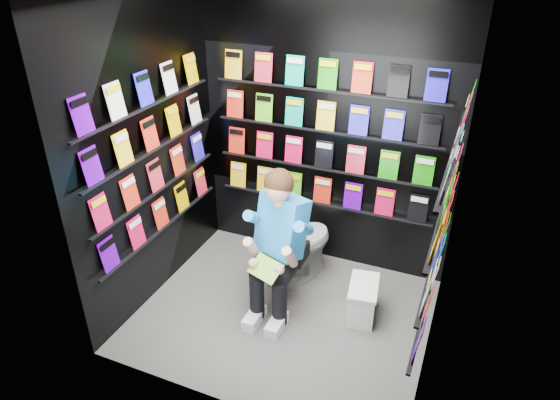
% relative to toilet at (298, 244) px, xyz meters
% --- Properties ---
extents(floor, '(2.40, 2.40, 0.00)m').
position_rel_toilet_xyz_m(floor, '(0.08, -0.56, -0.37)').
color(floor, '#595957').
rests_on(floor, ground).
extents(wall_back, '(2.40, 0.04, 2.60)m').
position_rel_toilet_xyz_m(wall_back, '(0.08, 0.44, 0.93)').
color(wall_back, black).
rests_on(wall_back, floor).
extents(wall_front, '(2.40, 0.04, 2.60)m').
position_rel_toilet_xyz_m(wall_front, '(0.08, -1.56, 0.93)').
color(wall_front, black).
rests_on(wall_front, floor).
extents(wall_left, '(0.04, 2.00, 2.60)m').
position_rel_toilet_xyz_m(wall_left, '(-1.12, -0.56, 0.93)').
color(wall_left, black).
rests_on(wall_left, floor).
extents(wall_right, '(0.04, 2.00, 2.60)m').
position_rel_toilet_xyz_m(wall_right, '(1.28, -0.56, 0.93)').
color(wall_right, black).
rests_on(wall_right, floor).
extents(comics_back, '(2.10, 0.06, 1.37)m').
position_rel_toilet_xyz_m(comics_back, '(0.08, 0.41, 0.94)').
color(comics_back, red).
rests_on(comics_back, wall_back).
extents(comics_left, '(0.06, 1.70, 1.37)m').
position_rel_toilet_xyz_m(comics_left, '(-1.09, -0.56, 0.94)').
color(comics_left, red).
rests_on(comics_left, wall_left).
extents(comics_right, '(0.06, 1.70, 1.37)m').
position_rel_toilet_xyz_m(comics_right, '(1.25, -0.56, 0.94)').
color(comics_right, red).
rests_on(comics_right, wall_right).
extents(toilet, '(0.65, 0.85, 0.73)m').
position_rel_toilet_xyz_m(toilet, '(0.00, 0.00, 0.00)').
color(toilet, white).
rests_on(toilet, floor).
extents(longbox, '(0.27, 0.42, 0.29)m').
position_rel_toilet_xyz_m(longbox, '(0.71, -0.30, -0.22)').
color(longbox, white).
rests_on(longbox, floor).
extents(longbox_lid, '(0.29, 0.44, 0.03)m').
position_rel_toilet_xyz_m(longbox_lid, '(0.71, -0.30, -0.06)').
color(longbox_lid, white).
rests_on(longbox_lid, longbox).
extents(reader, '(0.77, 0.92, 1.44)m').
position_rel_toilet_xyz_m(reader, '(0.00, -0.38, 0.41)').
color(reader, '#1A8AE5').
rests_on(reader, toilet).
extents(held_comic, '(0.31, 0.24, 0.11)m').
position_rel_toilet_xyz_m(held_comic, '(-0.00, -0.73, 0.21)').
color(held_comic, green).
rests_on(held_comic, reader).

